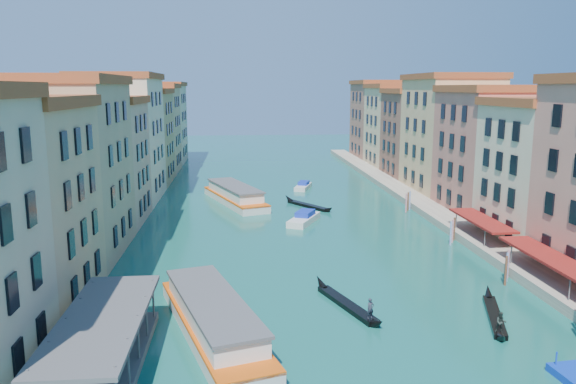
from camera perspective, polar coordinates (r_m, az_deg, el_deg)
The scene contains 14 objects.
left_bank_palazzos at distance 91.22m, azimuth -17.36°, elevation 4.47°, with size 12.80×128.40×21.00m.
right_bank_palazzos at distance 96.79m, azimuth 17.26°, elevation 4.82°, with size 12.80×128.40×21.00m.
quay at distance 95.36m, azimuth 12.50°, elevation -0.65°, with size 4.00×140.00×1.00m, color gray.
restaurant_awnings at distance 57.47m, azimuth 25.56°, elevation -6.30°, with size 3.20×44.55×3.12m.
vaporetto_stop at distance 40.98m, azimuth -18.21°, elevation -14.81°, with size 5.40×16.40×3.65m.
mooring_poles_right at distance 61.39m, azimuth 20.18°, elevation -6.51°, with size 1.44×54.24×3.20m.
mooring_poles_left at distance 41.67m, azimuth -21.67°, elevation -14.81°, with size 0.24×8.24×3.20m.
vaporetto_near at distance 44.34m, azimuth -7.63°, elevation -12.56°, with size 9.80×19.76×2.87m.
vaporetto_far at distance 92.26m, azimuth -5.43°, elevation -0.29°, with size 10.89×20.33×2.97m.
gondola_fore at distance 49.53m, azimuth 5.99°, elevation -11.11°, with size 4.61×11.28×2.32m.
gondola_right at distance 49.71m, azimuth 20.27°, elevation -11.62°, with size 4.28×10.70×2.20m.
gondola_far at distance 89.07m, azimuth 1.95°, elevation -1.29°, with size 7.28×10.47×1.69m.
motorboat_mid at distance 78.65m, azimuth 1.65°, elevation -2.68°, with size 5.53×8.04×1.61m.
motorboat_far at distance 104.85m, azimuth 1.56°, elevation 0.62°, with size 4.08×6.92×1.37m.
Camera 1 is at (-6.85, -24.06, 18.64)m, focal length 35.00 mm.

